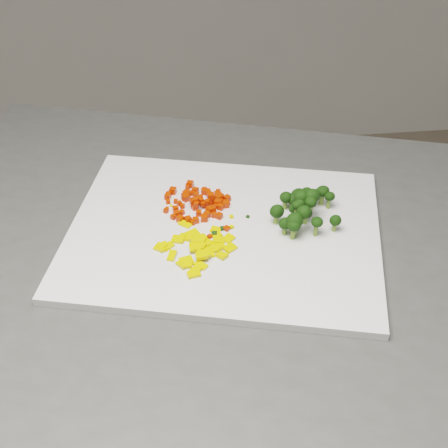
{
  "coord_description": "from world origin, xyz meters",
  "views": [
    {
      "loc": [
        -0.33,
        -0.51,
        1.52
      ],
      "look_at": [
        -0.24,
        0.23,
        0.92
      ],
      "focal_mm": 50.0,
      "sensor_mm": 36.0,
      "label": 1
    }
  ],
  "objects": [
    {
      "name": "carrot_cube_37",
      "position": [
        -0.28,
        0.29,
        0.93
      ],
      "size": [
        0.01,
        0.01,
        0.01
      ],
      "primitive_type": "cube",
      "rotation": [
        0.0,
        0.0,
        0.31
      ],
      "color": "red",
      "rests_on": "carrot_pile"
    },
    {
      "name": "carrot_cube_55",
      "position": [
        -0.23,
        0.3,
        0.92
      ],
      "size": [
        0.01,
        0.01,
        0.01
      ],
      "primitive_type": "cube",
      "rotation": [
        0.0,
        0.0,
        1.77
      ],
      "color": "red",
      "rests_on": "carrot_pile"
    },
    {
      "name": "carrot_cube_2",
      "position": [
        -0.31,
        0.3,
        0.92
      ],
      "size": [
        0.01,
        0.01,
        0.01
      ],
      "primitive_type": "cube",
      "rotation": [
        0.0,
        0.0,
        0.35
      ],
      "color": "red",
      "rests_on": "carrot_pile"
    },
    {
      "name": "broccoli_floret_9",
      "position": [
        -0.11,
        0.24,
        0.93
      ],
      "size": [
        0.03,
        0.03,
        0.04
      ],
      "primitive_type": null,
      "color": "black",
      "rests_on": "broccoli_pile"
    },
    {
      "name": "carrot_cube_13",
      "position": [
        -0.26,
        0.29,
        0.92
      ],
      "size": [
        0.01,
        0.01,
        0.01
      ],
      "primitive_type": "cube",
      "rotation": [
        0.0,
        0.0,
        2.01
      ],
      "color": "red",
      "rests_on": "carrot_pile"
    },
    {
      "name": "stray_bit_7",
      "position": [
        -0.28,
        0.3,
        0.91
      ],
      "size": [
        0.01,
        0.01,
        0.0
      ],
      "primitive_type": "cube",
      "rotation": [
        0.0,
        0.0,
        3.06
      ],
      "color": "black",
      "rests_on": "cutting_board"
    },
    {
      "name": "pepper_chunk_31",
      "position": [
        -0.28,
        0.17,
        0.92
      ],
      "size": [
        0.02,
        0.02,
        0.01
      ],
      "primitive_type": "cube",
      "rotation": [
        0.12,
        -0.08,
        1.92
      ],
      "color": "#DFB60B",
      "rests_on": "pepper_pile"
    },
    {
      "name": "carrot_cube_33",
      "position": [
        -0.24,
        0.28,
        0.92
      ],
      "size": [
        0.01,
        0.01,
        0.01
      ],
      "primitive_type": "cube",
      "rotation": [
        0.0,
        0.0,
        2.57
      ],
      "color": "red",
      "rests_on": "carrot_pile"
    },
    {
      "name": "stray_bit_11",
      "position": [
        -0.33,
        0.29,
        0.91
      ],
      "size": [
        0.01,
        0.01,
        0.0
      ],
      "primitive_type": "cube",
      "rotation": [
        0.0,
        0.0,
        3.01
      ],
      "color": "red",
      "rests_on": "cutting_board"
    },
    {
      "name": "pepper_chunk_15",
      "position": [
        -0.29,
        0.14,
        0.91
      ],
      "size": [
        0.02,
        0.02,
        0.01
      ],
      "primitive_type": "cube",
      "rotation": [
        -0.06,
        -0.06,
        0.82
      ],
      "color": "#DFB60B",
      "rests_on": "pepper_pile"
    },
    {
      "name": "broccoli_floret_18",
      "position": [
        -0.12,
        0.24,
        0.94
      ],
      "size": [
        0.02,
        0.02,
        0.03
      ],
      "primitive_type": null,
      "color": "black",
      "rests_on": "broccoli_pile"
    },
    {
      "name": "carrot_cube_26",
      "position": [
        -0.24,
        0.31,
        0.92
      ],
      "size": [
        0.01,
        0.01,
        0.01
      ],
      "primitive_type": "cube",
      "rotation": [
        0.0,
        0.0,
        2.01
      ],
      "color": "red",
      "rests_on": "carrot_pile"
    },
    {
      "name": "carrot_cube_66",
      "position": [
        -0.29,
        0.32,
        0.92
      ],
      "size": [
        0.01,
        0.01,
        0.01
      ],
      "primitive_type": "cube",
      "rotation": [
        0.0,
        0.0,
        2.28
      ],
      "color": "red",
      "rests_on": "carrot_pile"
    },
    {
      "name": "pepper_chunk_19",
      "position": [
        -0.33,
        0.2,
        0.91
      ],
      "size": [
        0.02,
        0.02,
        0.01
      ],
      "primitive_type": "cube",
      "rotation": [
        0.07,
        -0.09,
        0.75
      ],
      "color": "#DFB60B",
      "rests_on": "pepper_pile"
    },
    {
      "name": "carrot_cube_65",
      "position": [
        -0.28,
        0.3,
        0.92
      ],
      "size": [
        0.01,
        0.01,
        0.01
      ],
      "primitive_type": "cube",
      "rotation": [
        0.0,
        0.0,
        1.52
      ],
      "color": "red",
      "rests_on": "carrot_pile"
    },
    {
      "name": "broccoli_floret_10",
      "position": [
        -0.12,
        0.24,
        0.94
      ],
      "size": [
        0.02,
        0.02,
        0.03
      ],
      "primitive_type": null,
      "color": "black",
      "rests_on": "broccoli_pile"
    },
    {
      "name": "carrot_cube_11",
      "position": [
        -0.26,
        0.33,
        0.92
      ],
      "size": [
        0.01,
        0.01,
        0.01
      ],
      "primitive_type": "cube",
      "rotation": [
        0.0,
        0.0,
        3.13
      ],
      "color": "red",
      "rests_on": "carrot_pile"
    },
    {
      "name": "pepper_chunk_8",
      "position": [
        -0.26,
        0.19,
        0.91
      ],
      "size": [
        0.02,
        0.02,
        0.01
      ],
      "primitive_type": "cube",
      "rotation": [
        0.12,
        -0.07,
        3.05
      ],
      "color": "#DFB60B",
      "rests_on": "pepper_pile"
    },
    {
      "name": "pepper_chunk_30",
      "position": [
        -0.28,
        0.2,
        0.92
      ],
      "size": [
        0.02,
        0.02,
        0.01
      ],
      "primitive_type": "cube",
      "rotation": [
        0.1,
        -0.0,
        2.97
      ],
      "color": "#DFB60B",
      "rests_on": "pepper_pile"
    },
    {
      "name": "cutting_board",
      "position": [
        -0.24,
        0.23,
        0.91
      ],
      "size": [
        0.55,
        0.48,
        0.01
      ],
      "primitive_type": "cube",
      "rotation": [
        0.0,
        0.0,
        -0.25
      ],
      "color": "silver",
      "rests_on": "counter_block"
    },
    {
      "name": "pepper_chunk_33",
      "position": [
        -0.25,
        0.23,
        0.91
      ],
      "size": [
        0.02,
        0.02,
        0.0
      ],
      "primitive_type": "cube",
      "rotation": [
        0.03,
        -0.06,
        1.13
      ],
      "color": "#DFB60B",
      "rests_on": "pepper_pile"
    },
    {
      "name": "carrot_cube_31",
      "position": [
        -0.28,
        0.35,
        0.92
      ],
      "size": [
        0.01,
        0.01,
        0.01
      ],
      "primitive_type": "cube",
      "rotation": [
        0.0,
        0.0,
        1.22
      ],
      "color": "red",
      "rests_on": "carrot_pile"
    },
    {
      "name": "pepper_chunk_6",
      "position": [
        -0.31,
        0.16,
        0.91
      ],
      "size": [
        0.03,
        0.03,
        0.01
      ],
      "primitive_type": "cube",
      "rotation": [
        -0.08,
        0.13,
        0.61
      ],
      "color": "#DFB60B",
      "rests_on": "pepper_pile"
    },
    {
      "name": "pepper_chunk_2",
      "position": [
        -0.3,
        0.25,
        0.91
      ],
      "size": [
        0.02,
        0.02,
        0.01
      ],
      "primitive_type": "cube",
      "rotation": [
        -0.12,
        -0.12,
        2.48
      ],
      "color": "#DFB60B",
      "rests_on": "pepper_pile"
    },
    {
      "name": "carrot_cube_14",
      "position": [
        -0.32,
        0.27,
        0.92
      ],
      "size": [
        0.01,
        0.01,
        0.01
      ],
      "primitive_type": "cube",
      "rotation": [
        0.0,
        0.0,
        2.34
      ],
      "color": "red",
      "rests_on": "carrot_pile"
    },
    {
      "name": "pepper_chunk_24",
      "position": [
        -0.27,
        0.18,
        0.92
      ],
      "size": [
        0.02,
        0.02,
        0.01
      ],
      "primitive_type": "cube",
      "rotation": [
        0.08,
        0.08,
        0.59
      ],
      "color": "#DFB60B",
      "rests_on": "pepper_pile"
    },
    {
      "name": "carrot_cube_59",
      "position": [
        -0.27,
        0.31,
        0.92
      ],
      "size": [
        0.01,
        0.01,
        0.01
      ],
      "primitive_type": "cube",
      "rotation": [
        0.0,
        0.0,
        2.01
      ],
      "color": "red",
      "rests_on": "carrot_pile"
    },
    {
      "name": "pepper_chunk_12",
      "position": [
        -0.3,
        0.16,
        0.91
      ],
      "size": [
        0.02,
        0.02,
        0.0
      ],
      "primitive_type": "cube",
      "rotation": [
        -0.04,
        -0.06,
        0.2
      ],
      "color": "#DFB60B",
      "rests_on": "pepper_pile"
    },
    {
      "name": "carrot_cube_35",
      "position": [
        -0.31,
        0.27,
        0.92
      ],
      "size": [
        0.01,
        0.01,
        0.01
      ],
      "primitive_type": "cube",
      "rotation": [
        0.0,
        0.0,
        0.34
      ],
      "color": "red",
      "rests_on": "carrot_pile"
    },
    {
      "name": "pepper_chunk_25",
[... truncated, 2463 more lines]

